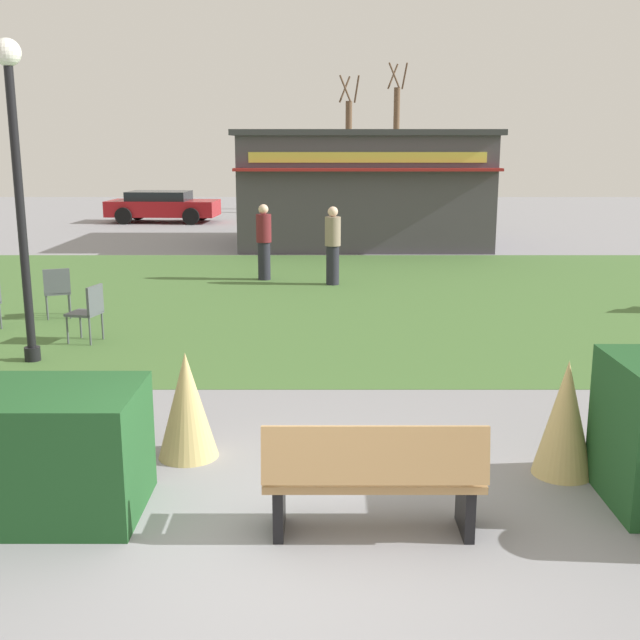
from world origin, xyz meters
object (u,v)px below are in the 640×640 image
object	(u,v)px
food_kiosk	(365,188)
cafe_chair_north	(92,308)
tree_left_bg	(351,154)
lamppost_mid	(19,165)
park_bench	(376,478)
parked_car_west_slot	(165,206)
person_strolling	(266,242)
tree_right_bg	(398,146)
cafe_chair_west	(60,288)
person_standing	(335,245)

from	to	relation	value
food_kiosk	cafe_chair_north	xyz separation A→B (m)	(-4.82, -12.21, -1.17)
food_kiosk	tree_left_bg	bearing A→B (deg)	90.20
lamppost_mid	park_bench	bearing A→B (deg)	-48.33
park_bench	parked_car_west_slot	size ratio (longest dim) A/B	0.39
person_strolling	tree_right_bg	xyz separation A→B (m)	(4.72, 19.06, 2.04)
cafe_chair_west	person_strolling	distance (m)	5.20
lamppost_mid	food_kiosk	xyz separation A→B (m)	(5.34, 13.27, -1.02)
cafe_chair_west	park_bench	bearing A→B (deg)	-57.26
parked_car_west_slot	park_bench	bearing A→B (deg)	-75.28
food_kiosk	cafe_chair_north	distance (m)	13.18
cafe_chair_north	person_strolling	world-z (taller)	person_strolling
park_bench	tree_left_bg	xyz separation A→B (m)	(0.83, 29.08, 2.08)
food_kiosk	person_standing	world-z (taller)	food_kiosk
parked_car_west_slot	tree_left_bg	distance (m)	8.67
person_standing	person_strolling	bearing A→B (deg)	-45.58
parked_car_west_slot	food_kiosk	bearing A→B (deg)	-41.95
parked_car_west_slot	tree_left_bg	xyz separation A→B (m)	(7.39, 4.11, 1.92)
cafe_chair_west	person_strolling	xyz separation A→B (m)	(3.33, 3.97, 0.33)
cafe_chair_west	cafe_chair_north	distance (m)	1.99
cafe_chair_west	person_standing	world-z (taller)	person_standing
person_strolling	tree_left_bg	xyz separation A→B (m)	(2.50, 17.33, 1.70)
food_kiosk	cafe_chair_west	xyz separation A→B (m)	(-5.87, -10.52, -1.17)
food_kiosk	tree_right_bg	xyz separation A→B (m)	(2.19, 12.52, 1.20)
tree_left_bg	tree_right_bg	xyz separation A→B (m)	(2.23, 1.73, 0.34)
park_bench	food_kiosk	size ratio (longest dim) A/B	0.23
tree_right_bg	parked_car_west_slot	bearing A→B (deg)	-148.75
cafe_chair_west	parked_car_west_slot	size ratio (longest dim) A/B	0.21
park_bench	cafe_chair_north	bearing A→B (deg)	123.00
park_bench	tree_right_bg	bearing A→B (deg)	84.33
food_kiosk	tree_left_bg	size ratio (longest dim) A/B	1.27
lamppost_mid	cafe_chair_north	xyz separation A→B (m)	(0.52, 1.06, -2.19)
lamppost_mid	person_standing	distance (m)	7.71
park_bench	person_standing	distance (m)	11.13
person_standing	tree_left_bg	distance (m)	18.06
cafe_chair_west	tree_right_bg	distance (m)	24.52
person_strolling	tree_right_bg	bearing A→B (deg)	-109.86
cafe_chair_north	lamppost_mid	bearing A→B (deg)	-116.03
cafe_chair_west	tree_left_bg	bearing A→B (deg)	74.70
parked_car_west_slot	cafe_chair_west	bearing A→B (deg)	-84.80
park_bench	food_kiosk	distance (m)	18.35
park_bench	parked_car_west_slot	xyz separation A→B (m)	(-6.56, 24.97, 0.16)
cafe_chair_north	food_kiosk	bearing A→B (deg)	68.46
cafe_chair_north	tree_left_bg	bearing A→B (deg)	78.26
person_standing	cafe_chair_west	bearing A→B (deg)	11.24
food_kiosk	person_standing	bearing A→B (deg)	-98.00
person_strolling	person_standing	bearing A→B (deg)	151.80
cafe_chair_north	person_standing	size ratio (longest dim) A/B	0.53
lamppost_mid	food_kiosk	bearing A→B (deg)	68.09
park_bench	parked_car_west_slot	distance (m)	25.82
tree_right_bg	park_bench	bearing A→B (deg)	-95.67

